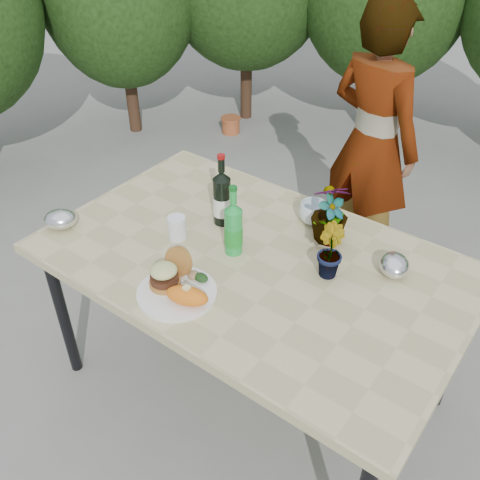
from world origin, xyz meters
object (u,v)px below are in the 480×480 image
Objects in this scene: dinner_plate at (177,293)px; person at (372,144)px; wine_bottle at (222,199)px; patio_table at (252,269)px.

dinner_plate is 0.19× the size of person.
wine_bottle is at bearing 108.56° from dinner_plate.
wine_bottle is (-0.24, 0.12, 0.17)m from patio_table.
dinner_plate is 1.47m from person.
person reaches higher than wine_bottle.
wine_bottle is (-0.15, 0.44, 0.11)m from dinner_plate.
patio_table is 5.71× the size of dinner_plate.
person is (0.18, 1.03, -0.12)m from wine_bottle.
wine_bottle is at bearing 154.11° from patio_table.
dinner_plate is at bearing -49.39° from wine_bottle.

